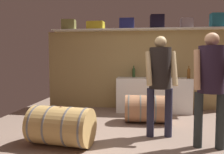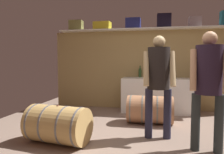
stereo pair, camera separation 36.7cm
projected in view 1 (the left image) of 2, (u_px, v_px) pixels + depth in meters
The scene contains 17 objects.
ground_plane at pixel (142, 130), 4.03m from camera, with size 6.23×8.24×0.02m, color gray.
back_wall_panel at pixel (140, 70), 5.83m from camera, with size 5.03×0.10×2.06m, color #A58B55.
high_shelf_board at pixel (141, 30), 5.60m from camera, with size 4.63×0.40×0.03m, color white.
toolcase_olive at pixel (69, 25), 5.79m from camera, with size 0.35×0.27×0.27m, color olive.
toolcase_yellow at pixel (96, 26), 5.72m from camera, with size 0.44×0.27×0.21m, color gold.
toolcase_navy at pixel (127, 24), 5.63m from camera, with size 0.37×0.28×0.27m, color navy.
toolcase_black at pixel (157, 22), 5.54m from camera, with size 0.34×0.26×0.34m, color black.
toolcase_grey at pixel (187, 23), 5.47m from camera, with size 0.28×0.23×0.25m, color gray.
toolcase_teal at pixel (219, 21), 5.38m from camera, with size 0.39×0.18×0.35m, color teal.
work_cabinet at pixel (153, 95), 5.47m from camera, with size 1.81×0.61×0.85m, color white.
wine_bottle_green at pixel (134, 72), 5.71m from camera, with size 0.08×0.08×0.30m.
wine_bottle_amber at pixel (189, 73), 5.22m from camera, with size 0.08×0.08×0.31m.
wine_glass at pixel (149, 74), 5.51m from camera, with size 0.08×0.08×0.14m.
wine_barrel_near at pixel (61, 126), 3.27m from camera, with size 1.01×0.71×0.59m.
wine_barrel_far at pixel (147, 109), 4.48m from camera, with size 0.91×0.57×0.57m.
winemaker_pouring at pixel (160, 76), 3.58m from camera, with size 0.51×0.45×1.67m.
visitor_tasting at pixel (211, 78), 3.09m from camera, with size 0.51×0.42×1.66m.
Camera 1 is at (-0.13, -3.35, 1.26)m, focal length 34.90 mm.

